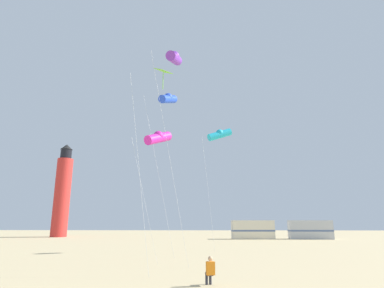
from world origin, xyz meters
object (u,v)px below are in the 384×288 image
at_px(kite_tube_blue, 168,99).
at_px(kite_tube_violet, 174,58).
at_px(rv_van_silver, 310,230).
at_px(lighthouse_distant, 62,192).
at_px(rv_van_cream, 253,230).
at_px(kite_tube_magenta, 158,138).
at_px(kite_flyer_standing, 210,270).
at_px(kite_diamond_lime, 161,79).
at_px(kite_tube_cyan, 220,134).

xyz_separation_m(kite_tube_blue, kite_tube_violet, (0.99, -5.02, 1.09)).
bearing_deg(rv_van_silver, lighthouse_distant, 175.84).
xyz_separation_m(kite_tube_violet, rv_van_cream, (9.46, 31.07, -12.54)).
xyz_separation_m(kite_tube_magenta, rv_van_cream, (10.71, 29.38, -7.11)).
height_order(kite_flyer_standing, rv_van_cream, rv_van_cream).
distance_m(kite_flyer_standing, rv_van_cream, 38.42).
bearing_deg(kite_tube_blue, kite_tube_magenta, -94.35).
relative_size(kite_tube_violet, kite_tube_magenta, 1.59).
distance_m(kite_tube_blue, rv_van_cream, 30.32).
xyz_separation_m(kite_diamond_lime, rv_van_cream, (9.93, 33.93, -9.58)).
height_order(kite_flyer_standing, kite_tube_cyan, kite_tube_cyan).
relative_size(kite_flyer_standing, kite_tube_blue, 0.09).
bearing_deg(kite_tube_cyan, lighthouse_distant, 134.80).
bearing_deg(kite_flyer_standing, rv_van_silver, -127.11).
bearing_deg(lighthouse_distant, kite_tube_magenta, -57.30).
distance_m(kite_tube_violet, kite_tube_magenta, 5.83).
height_order(kite_tube_violet, lighthouse_distant, lighthouse_distant).
bearing_deg(rv_van_cream, kite_tube_cyan, -108.36).
relative_size(kite_tube_cyan, rv_van_cream, 1.75).
height_order(kite_tube_cyan, rv_van_silver, kite_tube_cyan).
bearing_deg(kite_diamond_lime, kite_tube_magenta, 99.63).
bearing_deg(kite_flyer_standing, kite_tube_cyan, -108.85).
relative_size(kite_diamond_lime, lighthouse_distant, 0.70).
distance_m(lighthouse_distant, rv_van_cream, 34.44).
bearing_deg(kite_tube_cyan, rv_van_cream, 74.92).
xyz_separation_m(kite_tube_blue, kite_diamond_lime, (0.52, -7.88, -1.88)).
distance_m(kite_tube_magenta, rv_van_cream, 32.07).
distance_m(kite_tube_cyan, rv_van_silver, 28.17).
height_order(kite_diamond_lime, kite_tube_cyan, kite_diamond_lime).
bearing_deg(kite_tube_cyan, kite_flyer_standing, -94.67).
relative_size(kite_flyer_standing, lighthouse_distant, 0.07).
bearing_deg(rv_van_silver, kite_tube_magenta, -120.12).
relative_size(kite_tube_magenta, lighthouse_distant, 0.55).
bearing_deg(kite_tube_violet, kite_tube_magenta, 126.32).
bearing_deg(rv_van_cream, kite_tube_violet, -110.21).
bearing_deg(kite_diamond_lime, kite_tube_violet, 80.60).
bearing_deg(kite_flyer_standing, lighthouse_distant, -73.22).
bearing_deg(rv_van_cream, kite_flyer_standing, -104.05).
distance_m(kite_tube_violet, kite_tube_cyan, 10.43).
bearing_deg(kite_flyer_standing, kite_tube_violet, -85.24).
relative_size(kite_diamond_lime, kite_tube_cyan, 1.02).
bearing_deg(rv_van_cream, rv_van_silver, -1.53).
distance_m(kite_tube_blue, kite_tube_violet, 5.23).
bearing_deg(kite_tube_cyan, kite_diamond_lime, -108.50).
relative_size(kite_flyer_standing, rv_van_cream, 0.18).
bearing_deg(kite_flyer_standing, kite_tube_blue, -88.51).
height_order(kite_tube_magenta, rv_van_silver, kite_tube_magenta).
height_order(kite_tube_blue, kite_diamond_lime, kite_tube_blue).
distance_m(kite_flyer_standing, kite_diamond_lime, 11.37).
relative_size(kite_diamond_lime, rv_van_cream, 1.79).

